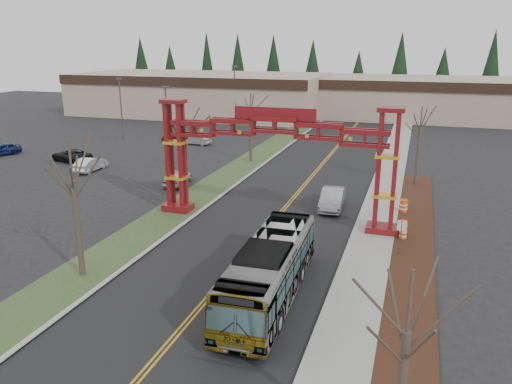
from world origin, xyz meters
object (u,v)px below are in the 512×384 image
at_px(bare_tree_median_near, 73,181).
at_px(street_sign, 401,231).
at_px(barrel_north, 404,206).
at_px(parked_car_mid_b, 3,149).
at_px(parked_car_near_a, 177,177).
at_px(retail_building_west, 201,94).
at_px(bare_tree_median_far, 251,113).
at_px(barrel_mid, 403,228).
at_px(retail_building_east, 422,98).
at_px(bare_tree_right_near, 407,333).
at_px(bare_tree_right_far, 420,128).
at_px(barrel_south, 403,233).
at_px(light_pole_far, 235,91).
at_px(parked_car_mid_a, 177,136).
at_px(transit_bus, 270,270).
at_px(light_pole_mid, 121,104).
at_px(silver_sedan, 332,199).
at_px(parked_car_near_c, 71,155).
at_px(parked_car_far_a, 197,140).
at_px(light_pole_near, 167,120).
at_px(parked_car_near_b, 90,164).
at_px(bare_tree_median_mid, 184,136).
at_px(gateway_arch, 274,144).

xyz_separation_m(bare_tree_median_near, street_sign, (17.37, 8.50, -3.96)).
bearing_deg(barrel_north, parked_car_mid_b, 171.19).
bearing_deg(parked_car_near_a, retail_building_west, -75.79).
xyz_separation_m(bare_tree_median_far, barrel_mid, (17.44, -18.05, -5.04)).
distance_m(retail_building_east, bare_tree_right_near, 82.96).
distance_m(bare_tree_right_far, barrel_south, 15.56).
bearing_deg(light_pole_far, parked_car_mid_a, -99.53).
distance_m(transit_bus, barrel_mid, 13.37).
relative_size(bare_tree_median_near, street_sign, 3.33).
distance_m(bare_tree_median_far, light_pole_mid, 22.52).
relative_size(silver_sedan, bare_tree_right_far, 0.66).
distance_m(parked_car_near_c, parked_car_far_a, 16.47).
xyz_separation_m(retail_building_west, parked_car_near_a, (18.49, -47.03, -2.99)).
relative_size(parked_car_mid_b, street_sign, 1.76).
height_order(parked_car_far_a, barrel_mid, parked_car_far_a).
xyz_separation_m(retail_building_west, bare_tree_median_far, (22.00, -35.64, 1.79)).
xyz_separation_m(light_pole_far, barrel_south, (28.70, -44.17, -5.03)).
bearing_deg(light_pole_near, light_pole_mid, 138.69).
distance_m(retail_building_west, parked_car_near_c, 42.08).
bearing_deg(silver_sedan, street_sign, -58.87).
bearing_deg(barrel_mid, street_sign, -90.92).
bearing_deg(barrel_mid, parked_car_near_b, 164.80).
bearing_deg(transit_bus, barrel_north, 67.68).
xyz_separation_m(light_pole_near, barrel_north, (25.42, -9.01, -4.41)).
relative_size(parked_car_near_b, bare_tree_right_near, 0.63).
bearing_deg(parked_car_near_b, parked_car_mid_b, -14.80).
bearing_deg(street_sign, light_pole_far, 121.25).
relative_size(bare_tree_median_mid, barrel_mid, 7.99).
distance_m(parked_car_near_b, street_sign, 34.56).
xyz_separation_m(silver_sedan, barrel_north, (5.60, 0.54, -0.26)).
bearing_deg(bare_tree_right_near, parked_car_mid_b, 145.00).
bearing_deg(silver_sedan, parked_car_mid_a, 134.61).
bearing_deg(parked_car_mid_b, light_pole_near, 27.79).
distance_m(parked_car_near_a, bare_tree_right_near, 35.50).
bearing_deg(bare_tree_right_far, bare_tree_median_mid, -145.61).
bearing_deg(street_sign, barrel_south, 88.33).
bearing_deg(bare_tree_right_far, parked_car_near_b, -171.40).
xyz_separation_m(parked_car_far_a, bare_tree_median_far, (10.07, -7.25, 4.90)).
relative_size(transit_bus, light_pole_near, 1.35).
height_order(parked_car_far_a, street_sign, street_sign).
bearing_deg(street_sign, bare_tree_right_near, -87.91).
relative_size(transit_bus, light_pole_mid, 1.37).
bearing_deg(light_pole_near, bare_tree_median_far, 27.61).
bearing_deg(barrel_mid, gateway_arch, -178.42).
bearing_deg(street_sign, silver_sedan, 124.65).
height_order(parked_car_near_b, barrel_mid, parked_car_near_b).
xyz_separation_m(gateway_arch, light_pole_near, (-16.16, 14.05, -1.02)).
relative_size(parked_car_near_c, bare_tree_median_far, 0.67).
height_order(gateway_arch, parked_car_near_b, gateway_arch).
relative_size(retail_building_east, bare_tree_right_far, 5.08).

